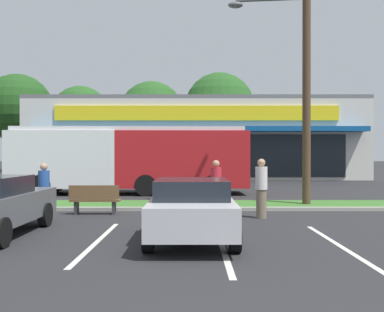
{
  "coord_description": "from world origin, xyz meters",
  "views": [
    {
      "loc": [
        -1.08,
        -2.19,
        1.94
      ],
      "look_at": [
        -1.15,
        18.1,
        1.86
      ],
      "focal_mm": 40.78,
      "sensor_mm": 36.0,
      "label": 1
    }
  ],
  "objects_px": {
    "bus_stop_bench": "(96,199)",
    "car_3": "(193,208)",
    "city_bus": "(132,158)",
    "car_1": "(122,173)",
    "utility_pole": "(304,53)",
    "pedestrian_by_pole": "(46,190)",
    "pedestrian_far": "(217,187)",
    "pedestrian_mid": "(263,188)"
  },
  "relations": [
    {
      "from": "utility_pole",
      "to": "bus_stop_bench",
      "type": "distance_m",
      "value": 9.1
    },
    {
      "from": "city_bus",
      "to": "pedestrian_mid",
      "type": "distance_m",
      "value": 9.63
    },
    {
      "from": "city_bus",
      "to": "pedestrian_by_pole",
      "type": "xyz_separation_m",
      "value": [
        -1.49,
        -8.03,
        -0.93
      ]
    },
    {
      "from": "utility_pole",
      "to": "pedestrian_mid",
      "type": "relative_size",
      "value": 5.91
    },
    {
      "from": "pedestrian_by_pole",
      "to": "pedestrian_mid",
      "type": "bearing_deg",
      "value": 56.77
    },
    {
      "from": "pedestrian_by_pole",
      "to": "pedestrian_far",
      "type": "relative_size",
      "value": 0.95
    },
    {
      "from": "car_3",
      "to": "pedestrian_by_pole",
      "type": "height_order",
      "value": "pedestrian_by_pole"
    },
    {
      "from": "bus_stop_bench",
      "to": "city_bus",
      "type": "bearing_deg",
      "value": -90.75
    },
    {
      "from": "car_3",
      "to": "pedestrian_far",
      "type": "xyz_separation_m",
      "value": [
        0.78,
        4.3,
        0.15
      ]
    },
    {
      "from": "city_bus",
      "to": "bus_stop_bench",
      "type": "bearing_deg",
      "value": 88.12
    },
    {
      "from": "pedestrian_mid",
      "to": "pedestrian_far",
      "type": "relative_size",
      "value": 1.03
    },
    {
      "from": "pedestrian_mid",
      "to": "pedestrian_far",
      "type": "xyz_separation_m",
      "value": [
        -1.33,
        0.92,
        -0.03
      ]
    },
    {
      "from": "car_1",
      "to": "pedestrian_mid",
      "type": "xyz_separation_m",
      "value": [
        6.49,
        -13.51,
        0.12
      ]
    },
    {
      "from": "bus_stop_bench",
      "to": "pedestrian_by_pole",
      "type": "height_order",
      "value": "pedestrian_by_pole"
    },
    {
      "from": "utility_pole",
      "to": "car_3",
      "type": "distance_m",
      "value": 8.92
    },
    {
      "from": "car_1",
      "to": "pedestrian_mid",
      "type": "distance_m",
      "value": 14.99
    },
    {
      "from": "pedestrian_mid",
      "to": "pedestrian_far",
      "type": "height_order",
      "value": "pedestrian_mid"
    },
    {
      "from": "utility_pole",
      "to": "pedestrian_by_pole",
      "type": "distance_m",
      "value": 10.24
    },
    {
      "from": "city_bus",
      "to": "car_1",
      "type": "xyz_separation_m",
      "value": [
        -1.36,
        5.41,
        -0.98
      ]
    },
    {
      "from": "pedestrian_by_pole",
      "to": "pedestrian_far",
      "type": "bearing_deg",
      "value": 66.45
    },
    {
      "from": "utility_pole",
      "to": "pedestrian_mid",
      "type": "distance_m",
      "value": 5.88
    },
    {
      "from": "utility_pole",
      "to": "pedestrian_by_pole",
      "type": "xyz_separation_m",
      "value": [
        -8.6,
        -2.74,
        -4.84
      ]
    },
    {
      "from": "pedestrian_by_pole",
      "to": "pedestrian_far",
      "type": "distance_m",
      "value": 5.37
    },
    {
      "from": "pedestrian_by_pole",
      "to": "utility_pole",
      "type": "bearing_deg",
      "value": 75.07
    },
    {
      "from": "utility_pole",
      "to": "bus_stop_bench",
      "type": "xyz_separation_m",
      "value": [
        -7.21,
        -2.02,
        -5.18
      ]
    },
    {
      "from": "car_1",
      "to": "pedestrian_by_pole",
      "type": "bearing_deg",
      "value": 89.43
    },
    {
      "from": "bus_stop_bench",
      "to": "pedestrian_by_pole",
      "type": "bearing_deg",
      "value": 27.38
    },
    {
      "from": "car_3",
      "to": "pedestrian_far",
      "type": "relative_size",
      "value": 2.37
    },
    {
      "from": "car_3",
      "to": "pedestrian_mid",
      "type": "xyz_separation_m",
      "value": [
        2.11,
        3.38,
        0.18
      ]
    },
    {
      "from": "bus_stop_bench",
      "to": "car_1",
      "type": "xyz_separation_m",
      "value": [
        -1.26,
        12.72,
        0.28
      ]
    },
    {
      "from": "city_bus",
      "to": "pedestrian_far",
      "type": "distance_m",
      "value": 8.18
    },
    {
      "from": "car_1",
      "to": "pedestrian_mid",
      "type": "height_order",
      "value": "pedestrian_mid"
    },
    {
      "from": "pedestrian_far",
      "to": "utility_pole",
      "type": "bearing_deg",
      "value": -154.14
    },
    {
      "from": "pedestrian_by_pole",
      "to": "pedestrian_mid",
      "type": "xyz_separation_m",
      "value": [
        6.63,
        -0.07,
        0.07
      ]
    },
    {
      "from": "city_bus",
      "to": "bus_stop_bench",
      "type": "height_order",
      "value": "city_bus"
    },
    {
      "from": "utility_pole",
      "to": "bus_stop_bench",
      "type": "height_order",
      "value": "utility_pole"
    },
    {
      "from": "city_bus",
      "to": "car_1",
      "type": "height_order",
      "value": "city_bus"
    },
    {
      "from": "bus_stop_bench",
      "to": "pedestrian_far",
      "type": "xyz_separation_m",
      "value": [
        3.91,
        0.13,
        0.38
      ]
    },
    {
      "from": "city_bus",
      "to": "pedestrian_by_pole",
      "type": "height_order",
      "value": "city_bus"
    },
    {
      "from": "bus_stop_bench",
      "to": "pedestrian_far",
      "type": "bearing_deg",
      "value": -178.16
    },
    {
      "from": "bus_stop_bench",
      "to": "car_3",
      "type": "height_order",
      "value": "car_3"
    },
    {
      "from": "car_3",
      "to": "pedestrian_far",
      "type": "distance_m",
      "value": 4.37
    }
  ]
}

